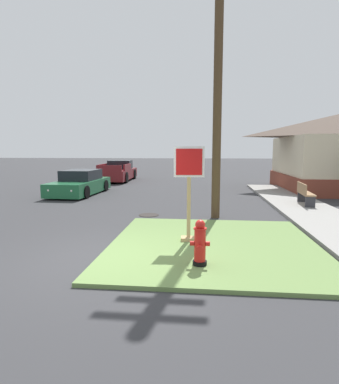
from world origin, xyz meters
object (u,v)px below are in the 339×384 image
Objects in this scene: street_bench at (305,193)px; pickup_truck_maroon at (118,172)px; manhole_cover at (149,215)px; parked_sedan_green at (80,184)px; utility_pole at (218,61)px; fire_hydrant at (200,244)px; stop_sign at (189,195)px.

pickup_truck_maroon is at bearing 135.64° from street_bench.
parked_sedan_green is at bearing 131.85° from manhole_cover.
street_bench is at bearing -44.36° from pickup_truck_maroon.
pickup_truck_maroon is 0.55× the size of utility_pole.
fire_hydrant is 0.58× the size of street_bench.
parked_sedan_green reaches higher than manhole_cover.
pickup_truck_maroon is (-5.88, 15.47, -0.58)m from stop_sign.
manhole_cover is 12.98m from pickup_truck_maroon.
parked_sedan_green is 9.58m from utility_pole.
pickup_truck_maroon reaches higher than manhole_cover.
utility_pole is at bearing 84.10° from fire_hydrant.
street_bench is at bearing -14.97° from parked_sedan_green.
stop_sign is at bearing -53.96° from parked_sedan_green.
pickup_truck_maroon is at bearing 89.41° from parked_sedan_green.
fire_hydrant is at bearing -95.90° from utility_pole.
utility_pole reaches higher than fire_hydrant.
utility_pole is at bearing -147.27° from street_bench.
stop_sign is 5.03m from utility_pole.
manhole_cover is 6.33m from street_bench.
pickup_truck_maroon is at bearing 110.83° from stop_sign.
utility_pole is (0.49, 4.73, 4.58)m from fire_hydrant.
manhole_cover is at bearing -159.83° from street_bench.
manhole_cover is at bearing 176.41° from utility_pole.
fire_hydrant is 1.80m from stop_sign.
street_bench reaches higher than fire_hydrant.
parked_sedan_green reaches higher than fire_hydrant.
stop_sign is 10.15m from parked_sedan_green.
utility_pole reaches higher than pickup_truck_maroon.
parked_sedan_green is 10.71m from street_bench.
pickup_truck_maroon is (0.08, 7.28, 0.07)m from parked_sedan_green.
manhole_cover is at bearing 115.27° from stop_sign.
fire_hydrant is 0.09× the size of utility_pole.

